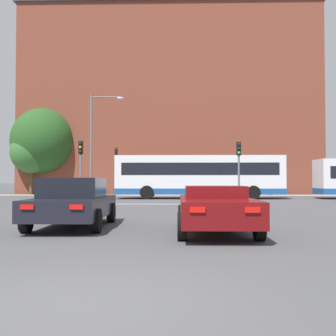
% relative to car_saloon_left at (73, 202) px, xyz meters
% --- Properties ---
extents(ground_plane, '(400.00, 400.00, 0.00)m').
position_rel_car_saloon_left_xyz_m(ground_plane, '(1.98, -7.57, -0.73)').
color(ground_plane, '#474749').
extents(stop_line_strip, '(7.31, 0.30, 0.01)m').
position_rel_car_saloon_left_xyz_m(stop_line_strip, '(1.98, 12.17, -0.73)').
color(stop_line_strip, silver).
rests_on(stop_line_strip, ground_plane).
extents(far_pavement, '(68.12, 2.50, 0.01)m').
position_rel_car_saloon_left_xyz_m(far_pavement, '(1.98, 27.27, -0.73)').
color(far_pavement, '#A09B91').
rests_on(far_pavement, ground_plane).
extents(brick_civic_building, '(31.72, 12.73, 26.88)m').
position_rel_car_saloon_left_xyz_m(brick_civic_building, '(2.16, 35.80, 9.86)').
color(brick_civic_building, brown).
rests_on(brick_civic_building, ground_plane).
extents(car_saloon_left, '(2.12, 4.65, 1.44)m').
position_rel_car_saloon_left_xyz_m(car_saloon_left, '(0.00, 0.00, 0.00)').
color(car_saloon_left, black).
rests_on(car_saloon_left, ground_plane).
extents(car_roadster_right, '(1.97, 4.78, 1.22)m').
position_rel_car_saloon_left_xyz_m(car_roadster_right, '(4.03, -1.19, -0.08)').
color(car_roadster_right, '#600C0F').
rests_on(car_roadster_right, ground_plane).
extents(bus_crossing_lead, '(12.51, 2.69, 3.23)m').
position_rel_car_saloon_left_xyz_m(bus_crossing_lead, '(4.63, 19.62, 1.00)').
color(bus_crossing_lead, silver).
rests_on(bus_crossing_lead, ground_plane).
extents(traffic_light_near_right, '(0.26, 0.31, 3.66)m').
position_rel_car_saloon_left_xyz_m(traffic_light_near_right, '(6.65, 12.79, 1.76)').
color(traffic_light_near_right, slate).
rests_on(traffic_light_near_right, ground_plane).
extents(traffic_light_far_right, '(0.26, 0.31, 3.64)m').
position_rel_car_saloon_left_xyz_m(traffic_light_far_right, '(7.02, 26.72, 1.74)').
color(traffic_light_far_right, slate).
rests_on(traffic_light_far_right, ground_plane).
extents(traffic_light_near_left, '(0.26, 0.31, 3.79)m').
position_rel_car_saloon_left_xyz_m(traffic_light_near_left, '(-2.89, 13.16, 1.83)').
color(traffic_light_near_left, slate).
rests_on(traffic_light_near_left, ground_plane).
extents(traffic_light_far_left, '(0.26, 0.31, 4.44)m').
position_rel_car_saloon_left_xyz_m(traffic_light_far_left, '(-2.75, 26.69, 2.24)').
color(traffic_light_far_left, slate).
rests_on(traffic_light_far_left, ground_plane).
extents(street_lamp_junction, '(2.43, 0.36, 7.54)m').
position_rel_car_saloon_left_xyz_m(street_lamp_junction, '(-2.81, 17.81, 3.88)').
color(street_lamp_junction, slate).
rests_on(street_lamp_junction, ground_plane).
extents(pedestrian_waiting, '(0.35, 0.45, 1.69)m').
position_rel_car_saloon_left_xyz_m(pedestrian_waiting, '(11.68, 27.60, 0.26)').
color(pedestrian_waiting, '#333851').
rests_on(pedestrian_waiting, ground_plane).
extents(pedestrian_walking_east, '(0.39, 0.46, 1.83)m').
position_rel_car_saloon_left_xyz_m(pedestrian_walking_east, '(3.70, 26.66, 0.36)').
color(pedestrian_walking_east, brown).
rests_on(pedestrian_walking_east, ground_plane).
extents(pedestrian_walking_west, '(0.26, 0.42, 1.60)m').
position_rel_car_saloon_left_xyz_m(pedestrian_walking_west, '(-0.66, 28.04, 0.19)').
color(pedestrian_walking_west, '#333851').
rests_on(pedestrian_walking_west, ground_plane).
extents(tree_by_building, '(6.31, 6.31, 8.69)m').
position_rel_car_saloon_left_xyz_m(tree_by_building, '(-10.71, 29.91, 4.64)').
color(tree_by_building, '#4C3823').
rests_on(tree_by_building, ground_plane).
extents(tree_kerbside, '(4.10, 4.10, 6.39)m').
position_rel_car_saloon_left_xyz_m(tree_kerbside, '(-11.53, 29.03, 3.49)').
color(tree_kerbside, '#4C3823').
rests_on(tree_kerbside, ground_plane).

